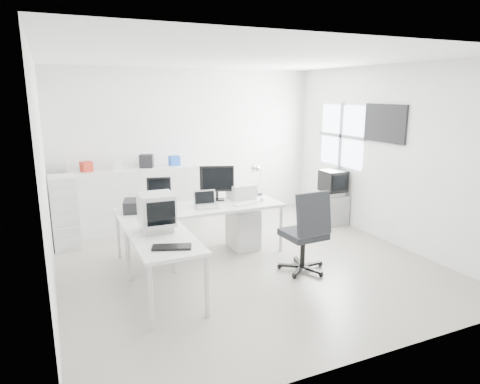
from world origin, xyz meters
name	(u,v)px	position (x,y,z in m)	size (l,w,h in m)	color
floor	(246,263)	(0.00, 0.00, 0.00)	(5.00, 5.00, 0.01)	#AFAC9D
ceiling	(246,59)	(0.00, 0.00, 2.80)	(5.00, 5.00, 0.01)	white
back_wall	(190,146)	(0.00, 2.50, 1.40)	(5.00, 0.02, 2.80)	white
left_wall	(44,182)	(-2.50, 0.00, 1.40)	(0.02, 5.00, 2.80)	white
right_wall	(388,155)	(2.50, 0.00, 1.40)	(0.02, 5.00, 2.80)	white
window	(341,136)	(2.48, 1.20, 1.60)	(0.02, 1.20, 1.10)	white
wall_picture	(385,123)	(2.47, 0.10, 1.90)	(0.04, 0.90, 0.60)	black
main_desk	(202,231)	(-0.47, 0.56, 0.38)	(2.40, 0.80, 0.75)	white
side_desk	(164,267)	(-1.32, -0.54, 0.38)	(0.70, 1.40, 0.75)	white
drawer_pedestal	(243,229)	(0.23, 0.61, 0.30)	(0.40, 0.50, 0.60)	white
inkjet_printer	(141,206)	(-1.32, 0.66, 0.83)	(0.47, 0.36, 0.17)	black
lcd_monitor_small	(159,192)	(-1.02, 0.81, 0.97)	(0.34, 0.20, 0.43)	black
lcd_monitor_large	(217,183)	(-0.12, 0.81, 1.02)	(0.52, 0.21, 0.55)	black
laptop	(206,200)	(-0.42, 0.46, 0.87)	(0.36, 0.37, 0.24)	#B7B7BA
white_keyboard	(246,204)	(0.18, 0.41, 0.76)	(0.41, 0.13, 0.02)	white
white_mouse	(262,199)	(0.48, 0.46, 0.78)	(0.07, 0.07, 0.07)	white
laser_printer	(241,191)	(0.28, 0.78, 0.86)	(0.39, 0.33, 0.22)	#BCBCBC
desk_lamp	(259,182)	(0.63, 0.86, 0.96)	(0.14, 0.14, 0.43)	silver
crt_monitor	(157,211)	(-1.32, -0.29, 1.00)	(0.43, 0.43, 0.50)	#B7B7BA
black_keyboard	(172,247)	(-1.32, -0.94, 0.76)	(0.42, 0.17, 0.03)	black
office_chair	(303,230)	(0.60, -0.55, 0.58)	(0.67, 0.67, 1.16)	#25272A
tv_cabinet	(332,210)	(2.22, 1.03, 0.27)	(0.50, 0.41, 0.55)	gray
crt_tv	(333,183)	(2.22, 1.03, 0.77)	(0.50, 0.48, 0.45)	black
sideboard	(137,199)	(-1.08, 2.24, 0.55)	(2.19, 0.55, 1.09)	white
clutter_box_a	(86,167)	(-1.88, 2.24, 1.18)	(0.17, 0.15, 0.17)	#A42317
clutter_box_b	(117,165)	(-1.38, 2.24, 1.17)	(0.16, 0.14, 0.16)	white
clutter_box_c	(146,161)	(-0.88, 2.24, 1.21)	(0.23, 0.21, 0.23)	black
clutter_box_d	(174,161)	(-0.38, 2.24, 1.18)	(0.17, 0.15, 0.17)	blue
clutter_bottle	(67,166)	(-2.18, 2.28, 1.20)	(0.07, 0.07, 0.22)	white
filing_cabinet	(65,212)	(-2.28, 1.72, 0.57)	(0.40, 0.48, 1.14)	white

